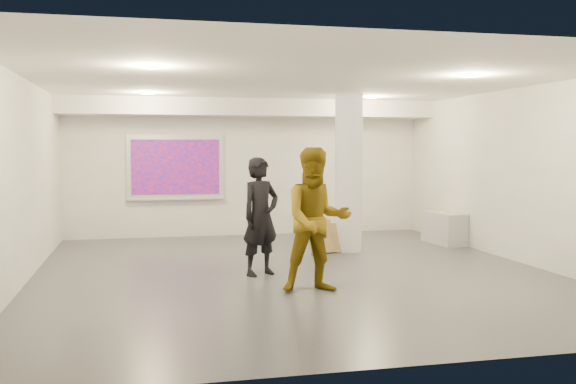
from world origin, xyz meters
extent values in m
cube|color=#3B3D42|center=(0.00, 0.00, 0.00)|extent=(8.00, 9.00, 0.01)
cube|color=white|center=(0.00, 0.00, 3.00)|extent=(8.00, 9.00, 0.01)
cube|color=silver|center=(0.00, 4.50, 1.50)|extent=(8.00, 0.01, 3.00)
cube|color=silver|center=(0.00, -4.50, 1.50)|extent=(8.00, 0.01, 3.00)
cube|color=silver|center=(-4.00, 0.00, 1.50)|extent=(0.01, 9.00, 3.00)
cube|color=silver|center=(4.00, 0.00, 1.50)|extent=(0.01, 9.00, 3.00)
cube|color=silver|center=(0.00, 3.95, 2.82)|extent=(8.00, 1.10, 0.36)
cylinder|color=#F4F093|center=(-2.20, 2.50, 2.98)|extent=(0.22, 0.22, 0.02)
cylinder|color=#F4F093|center=(2.20, 2.50, 2.98)|extent=(0.22, 0.22, 0.02)
cylinder|color=#F4F093|center=(-2.20, -1.50, 2.98)|extent=(0.22, 0.22, 0.02)
cylinder|color=#F4F093|center=(2.20, -1.50, 2.98)|extent=(0.22, 0.22, 0.02)
cylinder|color=silver|center=(1.50, 1.80, 1.50)|extent=(0.52, 0.52, 3.00)
cube|color=silver|center=(-1.60, 4.46, 1.55)|extent=(2.10, 0.06, 1.40)
cube|color=#0019BB|center=(-1.60, 4.42, 1.55)|extent=(1.90, 0.01, 1.20)
cube|color=silver|center=(-1.60, 4.40, 0.85)|extent=(2.10, 0.08, 0.04)
cube|color=#9DA0A3|center=(3.72, 2.26, 0.32)|extent=(0.54, 1.14, 0.65)
cube|color=silver|center=(3.76, 2.18, 0.66)|extent=(0.34, 0.39, 0.02)
cube|color=yellow|center=(3.77, 2.18, 0.66)|extent=(0.22, 0.29, 0.03)
cube|color=olive|center=(1.08, 1.75, 0.27)|extent=(0.53, 0.26, 0.55)
cube|color=olive|center=(0.92, 1.68, 0.30)|extent=(0.63, 0.45, 0.61)
imported|color=black|center=(-0.55, -0.09, 0.91)|extent=(0.79, 0.70, 1.83)
imported|color=#83640F|center=(-0.01, -1.40, 0.99)|extent=(0.99, 0.78, 1.98)
camera|label=1|loc=(-2.34, -9.78, 1.98)|focal=40.00mm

